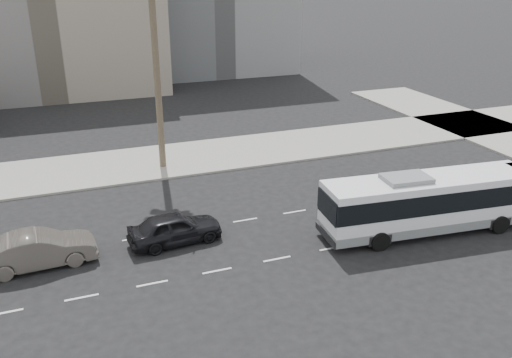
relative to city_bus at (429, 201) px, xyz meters
name	(u,v)px	position (x,y,z in m)	size (l,w,h in m)	color
ground	(332,248)	(-5.52, 0.07, -1.72)	(700.00, 700.00, 0.00)	black
sidewalk_north	(233,152)	(-5.52, 15.57, -1.64)	(120.00, 7.00, 0.15)	gray
midrise_beige_west	(42,6)	(-17.52, 45.07, 7.28)	(24.00, 18.00, 18.00)	slate
city_bus	(429,201)	(0.00, 0.00, 0.00)	(11.58, 3.61, 3.27)	white
car_a	(175,228)	(-12.68, 3.46, -0.92)	(4.71, 1.90, 1.61)	black
car_b	(39,250)	(-19.09, 3.47, -0.87)	(5.12, 1.79, 1.69)	#5A554E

